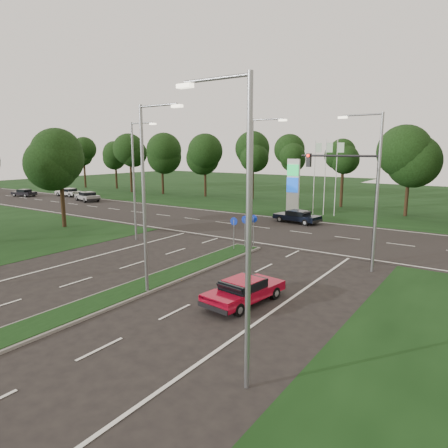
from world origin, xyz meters
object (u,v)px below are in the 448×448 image
Objects in this scene: red_sedan at (244,290)px; navy_sedan at (297,216)px; far_car_a at (87,196)px; far_car_b at (69,192)px; far_car_c at (24,193)px.

red_sedan is 21.43m from navy_sedan.
navy_sedan reaches higher than red_sedan.
far_car_b is at bearing 90.37° from far_car_a.
far_car_c is at bearing 101.97° from navy_sedan.
far_car_b reaches higher than red_sedan.
far_car_a is 12.82m from far_car_c.
far_car_c is (-5.40, -3.95, -0.07)m from far_car_b.
red_sedan is at bearing -154.05° from navy_sedan.
navy_sedan is (-6.57, 20.39, 0.03)m from red_sedan.
navy_sedan is 1.17× the size of far_car_c.
far_car_b is at bearing 96.57° from navy_sedan.
navy_sedan is 30.73m from far_car_a.
red_sedan is 49.44m from far_car_b.
far_car_b is (-37.99, 1.00, -0.00)m from navy_sedan.
far_car_b is (-44.56, 21.40, 0.03)m from red_sedan.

